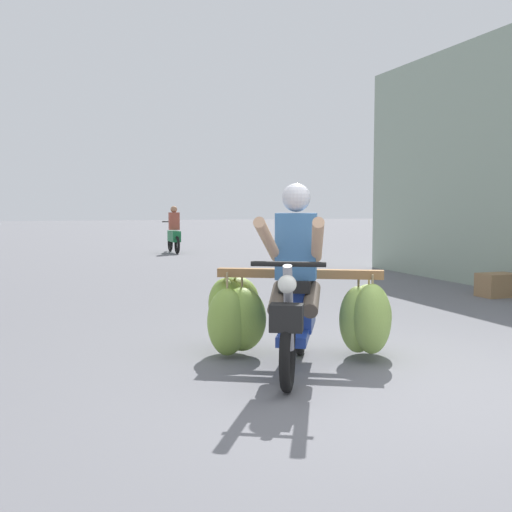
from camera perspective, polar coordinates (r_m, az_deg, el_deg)
ground_plane at (r=5.04m, az=13.82°, el=-11.58°), size 120.00×120.00×0.00m
motorbike_main_loaded at (r=5.68m, az=3.22°, el=-4.70°), size 1.83×1.98×1.58m
motorbike_distant_ahead_left at (r=18.89m, az=-7.47°, el=2.01°), size 0.50×1.62×1.40m
produce_crate at (r=10.34m, az=21.08°, el=-2.48°), size 0.56×0.40×0.36m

